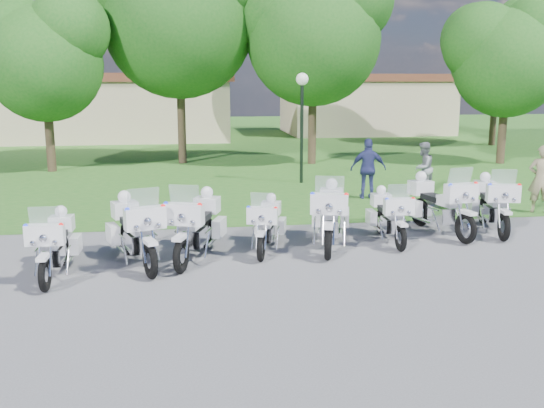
{
  "coord_description": "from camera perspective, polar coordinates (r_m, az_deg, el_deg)",
  "views": [
    {
      "loc": [
        -1.77,
        -11.97,
        3.67
      ],
      "look_at": [
        0.15,
        1.2,
        0.95
      ],
      "focal_mm": 40.0,
      "sensor_mm": 36.0,
      "label": 1
    }
  ],
  "objects": [
    {
      "name": "tree_4",
      "position": [
        37.23,
        20.45,
        13.62
      ],
      "size": [
        6.2,
        5.29,
        8.27
      ],
      "color": "#38281C",
      "rests_on": "ground"
    },
    {
      "name": "grass_lawn",
      "position": [
        39.18,
        -5.73,
        6.12
      ],
      "size": [
        100.0,
        48.0,
        0.01
      ],
      "primitive_type": "cube",
      "color": "#276820",
      "rests_on": "ground"
    },
    {
      "name": "motorcycle_5",
      "position": [
        14.28,
        10.95,
        -1.04
      ],
      "size": [
        0.74,
        2.17,
        1.46
      ],
      "rotation": [
        0.0,
        0.0,
        3.11
      ],
      "color": "black",
      "rests_on": "ground"
    },
    {
      "name": "lamp_post",
      "position": [
        21.86,
        2.84,
        9.76
      ],
      "size": [
        0.44,
        0.44,
        3.94
      ],
      "color": "black",
      "rests_on": "ground"
    },
    {
      "name": "tree_3",
      "position": [
        29.06,
        21.23,
        13.1
      ],
      "size": [
        5.49,
        4.69,
        7.32
      ],
      "color": "#38281C",
      "rests_on": "ground"
    },
    {
      "name": "tree_0",
      "position": [
        26.35,
        -20.77,
        13.2
      ],
      "size": [
        5.4,
        4.61,
        7.2
      ],
      "color": "#38281C",
      "rests_on": "ground"
    },
    {
      "name": "ground",
      "position": [
        12.64,
        0.1,
        -5.32
      ],
      "size": [
        100.0,
        100.0,
        0.0
      ],
      "primitive_type": "plane",
      "color": "#5E5E64",
      "rests_on": "ground"
    },
    {
      "name": "motorcycle_3",
      "position": [
        13.25,
        -0.47,
        -1.89
      ],
      "size": [
        1.05,
        2.05,
        1.41
      ],
      "rotation": [
        0.0,
        0.0,
        2.86
      ],
      "color": "black",
      "rests_on": "ground"
    },
    {
      "name": "motorcycle_7",
      "position": [
        15.93,
        20.02,
        0.07
      ],
      "size": [
        1.14,
        2.43,
        1.65
      ],
      "rotation": [
        0.0,
        0.0,
        2.93
      ],
      "color": "black",
      "rests_on": "ground"
    },
    {
      "name": "motorcycle_2",
      "position": [
        12.74,
        -7.09,
        -1.97
      ],
      "size": [
        1.33,
        2.44,
        1.7
      ],
      "rotation": [
        0.0,
        0.0,
        2.82
      ],
      "color": "black",
      "rests_on": "ground"
    },
    {
      "name": "bystander_a",
      "position": [
        18.56,
        24.0,
        2.14
      ],
      "size": [
        0.82,
        0.69,
        1.91
      ],
      "primitive_type": "imported",
      "rotation": [
        0.0,
        0.0,
        2.75
      ],
      "color": "tan",
      "rests_on": "ground"
    },
    {
      "name": "motorcycle_4",
      "position": [
        13.59,
        5.48,
        -1.02
      ],
      "size": [
        1.28,
        2.52,
        1.73
      ],
      "rotation": [
        0.0,
        0.0,
        2.87
      ],
      "color": "black",
      "rests_on": "ground"
    },
    {
      "name": "motorcycle_0",
      "position": [
        12.25,
        -19.74,
        -3.54
      ],
      "size": [
        0.74,
        2.22,
        1.49
      ],
      "rotation": [
        0.0,
        0.0,
        3.13
      ],
      "color": "black",
      "rests_on": "ground"
    },
    {
      "name": "building_west",
      "position": [
        40.22,
        -14.53,
        8.9
      ],
      "size": [
        14.56,
        8.32,
        4.1
      ],
      "color": "#C3AF8C",
      "rests_on": "ground"
    },
    {
      "name": "tree_2",
      "position": [
        27.23,
        3.79,
        16.44
      ],
      "size": [
        6.81,
        5.81,
        9.07
      ],
      "color": "#38281C",
      "rests_on": "ground"
    },
    {
      "name": "building_east",
      "position": [
        43.9,
        8.71,
        9.32
      ],
      "size": [
        11.44,
        7.28,
        4.1
      ],
      "color": "#C3AF8C",
      "rests_on": "ground"
    },
    {
      "name": "motorcycle_6",
      "position": [
        15.27,
        15.41,
        0.0
      ],
      "size": [
        1.16,
        2.55,
        1.73
      ],
      "rotation": [
        0.0,
        0.0,
        3.34
      ],
      "color": "black",
      "rests_on": "ground"
    },
    {
      "name": "motorcycle_1",
      "position": [
        12.54,
        -12.77,
        -2.4
      ],
      "size": [
        1.34,
        2.44,
        1.7
      ],
      "rotation": [
        0.0,
        0.0,
        3.47
      ],
      "color": "black",
      "rests_on": "ground"
    },
    {
      "name": "bystander_b",
      "position": [
        20.43,
        14.03,
        3.28
      ],
      "size": [
        1.05,
        1.04,
        1.71
      ],
      "primitive_type": "imported",
      "rotation": [
        0.0,
        0.0,
        -2.39
      ],
      "color": "gray",
      "rests_on": "ground"
    },
    {
      "name": "tree_1",
      "position": [
        27.74,
        -8.95,
        17.81
      ],
      "size": [
        7.66,
        6.53,
        10.21
      ],
      "color": "#38281C",
      "rests_on": "ground"
    },
    {
      "name": "bystander_c",
      "position": [
        19.26,
        9.05,
        3.28
      ],
      "size": [
        1.17,
        0.63,
        1.89
      ],
      "primitive_type": "imported",
      "rotation": [
        0.0,
        0.0,
        2.99
      ],
      "color": "navy",
      "rests_on": "ground"
    }
  ]
}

